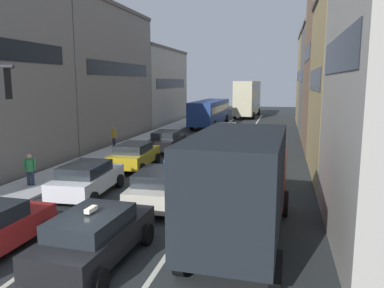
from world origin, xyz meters
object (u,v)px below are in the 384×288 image
(sedan_left_lane_third, at_px, (135,155))
(sedan_left_lane_fourth, at_px, (167,141))
(sedan_centre_lane_second, at_px, (160,186))
(wagon_left_lane_second, at_px, (87,178))
(coupe_centre_lane_fourth, at_px, (214,142))
(bus_mid_queue_primary, at_px, (210,111))
(sedan_right_lane_behind_truck, at_px, (251,170))
(taxi_centre_lane_front, at_px, (95,236))
(hatchback_centre_lane_third, at_px, (191,157))
(removalist_box_truck, at_px, (242,182))
(pedestrian_near_kerb, at_px, (30,169))
(bus_far_queue_secondary, at_px, (248,97))
(sedan_centre_lane_fifth, at_px, (226,132))
(pedestrian_mid_sidewalk, at_px, (114,136))

(sedan_left_lane_third, relative_size, sedan_left_lane_fourth, 1.00)
(sedan_centre_lane_second, relative_size, sedan_left_lane_fourth, 1.01)
(wagon_left_lane_second, bearing_deg, sedan_centre_lane_second, -100.55)
(coupe_centre_lane_fourth, height_order, bus_mid_queue_primary, bus_mid_queue_primary)
(sedan_centre_lane_second, xyz_separation_m, sedan_right_lane_behind_truck, (3.39, 3.84, 0.00))
(taxi_centre_lane_front, height_order, sedan_left_lane_third, taxi_centre_lane_front)
(hatchback_centre_lane_third, bearing_deg, bus_mid_queue_primary, 10.19)
(coupe_centre_lane_fourth, bearing_deg, bus_mid_queue_primary, 10.26)
(removalist_box_truck, distance_m, hatchback_centre_lane_third, 9.96)
(removalist_box_truck, distance_m, wagon_left_lane_second, 8.02)
(coupe_centre_lane_fourth, bearing_deg, pedestrian_near_kerb, 146.63)
(coupe_centre_lane_fourth, distance_m, bus_far_queue_secondary, 28.41)
(sedan_left_lane_fourth, height_order, bus_mid_queue_primary, bus_mid_queue_primary)
(sedan_centre_lane_fifth, distance_m, sedan_right_lane_behind_truck, 14.11)
(sedan_centre_lane_second, height_order, bus_far_queue_secondary, bus_far_queue_secondary)
(wagon_left_lane_second, height_order, sedan_centre_lane_fifth, same)
(taxi_centre_lane_front, distance_m, sedan_left_lane_fourth, 17.13)
(sedan_left_lane_fourth, distance_m, sedan_right_lane_behind_truck, 10.27)
(coupe_centre_lane_fourth, bearing_deg, removalist_box_truck, -168.11)
(sedan_left_lane_third, distance_m, pedestrian_mid_sidewalk, 7.02)
(wagon_left_lane_second, bearing_deg, sedan_centre_lane_fifth, -15.39)
(sedan_right_lane_behind_truck, distance_m, pedestrian_mid_sidewalk, 13.47)
(wagon_left_lane_second, height_order, bus_mid_queue_primary, bus_mid_queue_primary)
(wagon_left_lane_second, xyz_separation_m, sedan_left_lane_third, (-0.02, 5.55, 0.00))
(hatchback_centre_lane_third, xyz_separation_m, sedan_left_lane_third, (-3.35, -0.14, 0.00))
(sedan_left_lane_third, xyz_separation_m, coupe_centre_lane_fourth, (3.57, 5.95, 0.00))
(removalist_box_truck, distance_m, bus_mid_queue_primary, 31.33)
(hatchback_centre_lane_third, relative_size, sedan_left_lane_third, 1.00)
(sedan_left_lane_fourth, relative_size, pedestrian_mid_sidewalk, 2.62)
(coupe_centre_lane_fourth, height_order, pedestrian_near_kerb, pedestrian_near_kerb)
(bus_far_queue_secondary, bearing_deg, sedan_left_lane_third, 176.86)
(wagon_left_lane_second, height_order, pedestrian_mid_sidewalk, pedestrian_mid_sidewalk)
(bus_far_queue_secondary, bearing_deg, sedan_right_lane_behind_truck, -171.98)
(taxi_centre_lane_front, xyz_separation_m, pedestrian_near_kerb, (-6.60, 6.14, 0.15))
(wagon_left_lane_second, height_order, bus_far_queue_secondary, bus_far_queue_secondary)
(removalist_box_truck, height_order, pedestrian_near_kerb, removalist_box_truck)
(coupe_centre_lane_fourth, relative_size, sedan_centre_lane_fifth, 1.00)
(coupe_centre_lane_fourth, distance_m, bus_mid_queue_primary, 15.99)
(sedan_centre_lane_second, height_order, coupe_centre_lane_fourth, same)
(wagon_left_lane_second, bearing_deg, sedan_right_lane_behind_truck, -67.26)
(bus_far_queue_secondary, bearing_deg, sedan_left_lane_fourth, 176.19)
(coupe_centre_lane_fourth, bearing_deg, taxi_centre_lane_front, 177.69)
(wagon_left_lane_second, xyz_separation_m, sedan_right_lane_behind_truck, (6.89, 3.41, 0.00))
(removalist_box_truck, relative_size, taxi_centre_lane_front, 1.78)
(sedan_left_lane_third, bearing_deg, hatchback_centre_lane_third, -90.04)
(removalist_box_truck, bearing_deg, bus_far_queue_secondary, 7.13)
(removalist_box_truck, xyz_separation_m, pedestrian_mid_sidewalk, (-11.17, 14.75, -1.03))
(sedan_centre_lane_second, height_order, bus_mid_queue_primary, bus_mid_queue_primary)
(pedestrian_near_kerb, bearing_deg, bus_mid_queue_primary, -31.55)
(sedan_right_lane_behind_truck, xyz_separation_m, pedestrian_mid_sidewalk, (-10.91, 7.90, 0.15))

